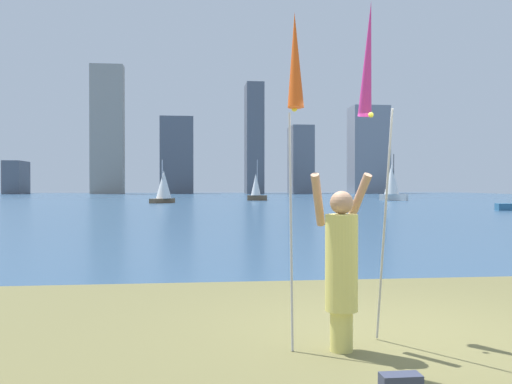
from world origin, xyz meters
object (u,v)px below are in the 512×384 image
(kite_flag_right, at_px, (368,66))
(sailboat_6, at_px, (392,182))
(person, at_px, (341,263))
(kite_flag_left, at_px, (295,70))
(sailboat_3, at_px, (164,187))
(sailboat_4, at_px, (256,187))

(kite_flag_right, height_order, sailboat_6, sailboat_6)
(person, bearing_deg, kite_flag_right, 57.71)
(kite_flag_left, xyz_separation_m, sailboat_3, (-3.99, 47.55, -1.27))
(sailboat_4, xyz_separation_m, sailboat_6, (15.05, -1.79, 0.56))
(person, relative_size, kite_flag_left, 0.53)
(kite_flag_right, height_order, sailboat_3, sailboat_3)
(sailboat_3, height_order, sailboat_4, sailboat_4)
(kite_flag_left, distance_m, sailboat_3, 47.73)
(sailboat_4, bearing_deg, kite_flag_left, -95.97)
(kite_flag_left, bearing_deg, person, 10.21)
(person, distance_m, sailboat_3, 47.68)
(person, height_order, kite_flag_left, kite_flag_left)
(sailboat_4, distance_m, sailboat_6, 15.17)
(person, relative_size, sailboat_6, 0.35)
(person, xyz_separation_m, sailboat_4, (5.29, 55.19, 0.65))
(kite_flag_right, xyz_separation_m, sailboat_3, (-4.98, 46.80, -1.48))
(kite_flag_left, height_order, kite_flag_right, kite_flag_right)
(kite_flag_left, relative_size, sailboat_4, 0.74)
(kite_flag_left, xyz_separation_m, sailboat_4, (5.78, 55.28, -1.27))
(sailboat_4, bearing_deg, person, -95.47)
(sailboat_3, xyz_separation_m, sailboat_4, (9.77, 7.73, -0.00))
(sailboat_4, bearing_deg, sailboat_3, -141.66)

